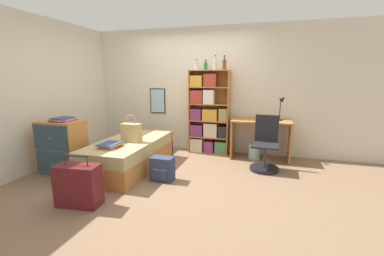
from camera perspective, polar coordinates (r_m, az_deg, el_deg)
ground_plane at (r=4.41m, az=-5.24°, el=-9.80°), size 14.00×14.00×0.00m
wall_back at (r=5.58m, az=0.32°, el=8.37°), size 10.00×0.09×2.60m
wall_left at (r=5.36m, az=-28.35°, el=6.92°), size 0.06×10.00×2.60m
bed at (r=4.65m, az=-13.62°, el=-5.70°), size 0.92×1.85×0.50m
handbag at (r=4.44m, az=-13.32°, el=-0.93°), size 0.32×0.16×0.46m
book_stack_on_bed at (r=4.19m, az=-17.72°, el=-3.68°), size 0.32×0.36×0.07m
suitcase at (r=3.55m, az=-23.92°, el=-11.56°), size 0.56×0.31×0.66m
dresser at (r=4.74m, az=-26.83°, el=-3.89°), size 0.68×0.47×0.88m
magazine_pile_on_dresser at (r=4.64m, az=-26.78°, el=1.76°), size 0.33×0.37×0.06m
bookcase at (r=5.34m, az=3.47°, el=2.62°), size 0.82×0.30×1.72m
bottle_green at (r=5.35m, az=0.99°, el=13.63°), size 0.07×0.07×0.21m
bottle_brown at (r=5.34m, az=3.04°, el=13.58°), size 0.08×0.08×0.20m
bottle_clear at (r=5.26m, az=5.16°, el=13.94°), size 0.07×0.07×0.29m
bottle_blue at (r=5.21m, az=7.19°, el=13.88°), size 0.07×0.07×0.28m
desk at (r=5.15m, az=15.01°, el=-0.95°), size 1.12×0.52×0.77m
desk_lamp at (r=5.15m, az=19.36°, el=5.21°), size 0.17×0.12×0.48m
desk_chair at (r=4.62m, az=15.92°, el=-5.31°), size 0.48×0.48×0.94m
backpack at (r=4.06m, az=-6.64°, el=-8.99°), size 0.35×0.25×0.37m
waste_bin at (r=5.20m, az=13.69°, el=-5.08°), size 0.23×0.23×0.30m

